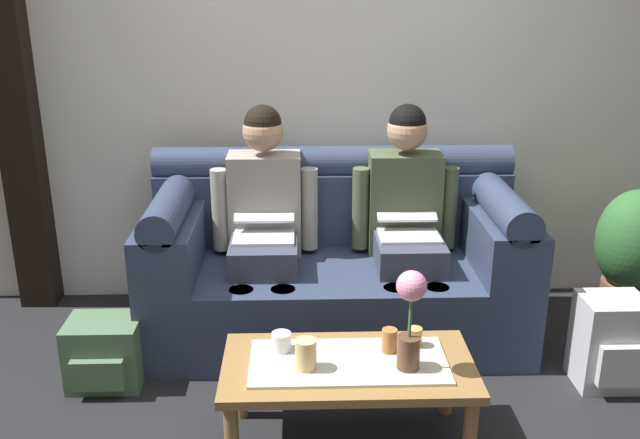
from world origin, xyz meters
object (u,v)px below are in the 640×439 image
Objects in this scene: person_left at (264,216)px; backpack_right at (609,343)px; backpack_left at (105,353)px; cup_far_left at (415,337)px; cup_far_center at (281,342)px; coffee_table at (348,373)px; potted_plant at (633,253)px; cup_near_right at (389,340)px; flower_vase at (410,314)px; person_right at (407,215)px; cup_near_left at (306,354)px; couch at (335,265)px.

person_left is 1.78m from backpack_right.
cup_far_left is at bearing -15.40° from backpack_left.
cup_far_center is at bearing -83.51° from person_left.
potted_plant reaches higher than coffee_table.
person_left is 15.20× the size of cup_far_center.
cup_near_right is at bearing -162.22° from backpack_right.
cup_far_center reaches higher than coffee_table.
person_left reaches higher than backpack_left.
person_left is at bearing 119.39° from flower_vase.
coffee_table is (0.37, -1.00, -0.33)m from person_left.
person_right is 1.57× the size of potted_plant.
cup_near_left is at bearing -163.13° from coffee_table.
backpack_left is (-1.48, -0.51, -0.50)m from person_right.
person_right is 3.00× the size of flower_vase.
person_left is 1.00× the size of person_right.
cup_near_left is at bearing -30.15° from backpack_left.
cup_near_right is 0.44m from cup_far_center.
person_right reaches higher than flower_vase.
cup_far_left is (0.45, 0.16, -0.02)m from cup_near_left.
flower_vase is (0.23, -1.07, 0.25)m from couch.
person_right is at bearing 18.99° from backpack_left.
cup_far_center is at bearing 163.01° from flower_vase.
cup_near_left is at bearing -160.68° from cup_near_right.
flower_vase is (-0.14, -1.06, -0.03)m from person_right.
potted_plant is at bearing 31.97° from coffee_table.
cup_far_left is (0.28, -0.89, 0.05)m from couch.
coffee_table is 12.74× the size of cup_far_left.
cup_near_left reaches higher than coffee_table.
cup_far_center is 0.55m from cup_far_left.
cup_far_left is at bearing 21.64° from coffee_table.
couch is 1.01m from coffee_table.
person_left is at bearing -180.00° from person_right.
flower_vase is (0.60, -1.06, -0.03)m from person_left.
person_right is at bearing 82.34° from flower_vase.
backpack_left is at bearing 178.07° from backpack_right.
couch reaches higher than cup_near_left.
backpack_right is at bearing -19.94° from person_left.
person_right is 1.15m from backpack_right.
backpack_left is (-1.11, -0.51, -0.22)m from couch.
couch is 19.84× the size of cup_near_right.
backpack_right is at bearing -1.93° from backpack_left.
cup_far_left is 1.47m from backpack_left.
cup_far_center is at bearing -177.94° from cup_far_left.
cup_near_left is 1.56× the size of cup_far_left.
couch is 0.95m from cup_far_center.
backpack_left is (-0.84, 0.40, -0.27)m from cup_far_center.
cup_near_left is at bearing 178.82° from flower_vase.
cup_far_left reaches higher than backpack_left.
person_right reaches higher than potted_plant.
flower_vase reaches higher than potted_plant.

